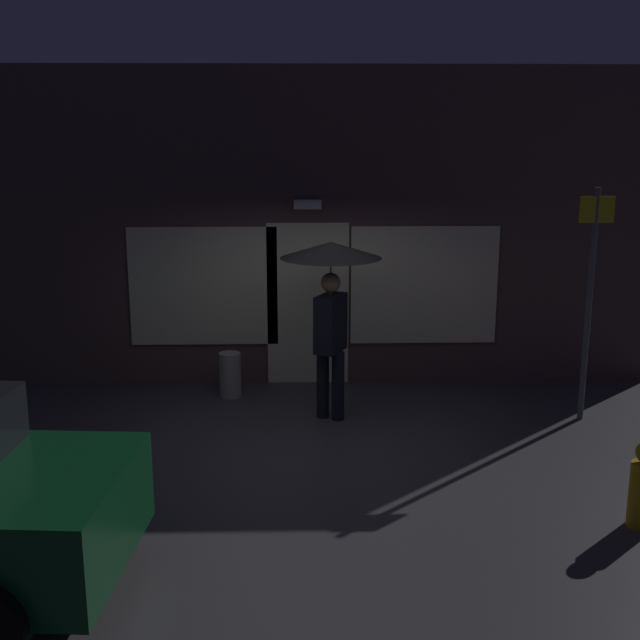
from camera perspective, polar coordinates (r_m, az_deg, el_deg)
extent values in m
plane|color=#423F44|center=(9.00, -0.67, -8.66)|extent=(18.00, 18.00, 0.00)
cube|color=brown|center=(10.77, -0.90, 6.59)|extent=(9.62, 0.30, 4.21)
cube|color=beige|center=(10.76, -0.87, 1.15)|extent=(1.10, 0.04, 2.20)
cube|color=beige|center=(10.79, -8.35, 2.40)|extent=(1.98, 0.04, 1.60)
cube|color=beige|center=(10.85, 7.46, 2.48)|extent=(1.98, 0.04, 1.60)
cube|color=white|center=(10.48, -0.89, 8.29)|extent=(0.36, 0.16, 0.12)
cylinder|color=black|center=(9.58, 0.20, -4.59)|extent=(0.15, 0.15, 0.84)
cylinder|color=black|center=(9.51, 1.30, -4.74)|extent=(0.15, 0.15, 0.84)
cube|color=black|center=(9.34, 0.76, -0.23)|extent=(0.42, 0.52, 0.68)
cube|color=silver|center=(9.40, 1.46, -0.15)|extent=(0.08, 0.13, 0.54)
cube|color=#B28C19|center=(9.41, 1.46, -0.26)|extent=(0.04, 0.06, 0.43)
sphere|color=tan|center=(9.24, 0.77, 2.69)|extent=(0.23, 0.23, 0.23)
cylinder|color=slate|center=(9.24, 0.77, 2.77)|extent=(0.02, 0.02, 0.93)
cone|color=black|center=(9.18, 0.78, 5.04)|extent=(1.18, 1.18, 0.19)
cylinder|color=black|center=(7.13, -17.32, -12.59)|extent=(0.65, 0.27, 0.64)
cylinder|color=#595B60|center=(9.79, 18.67, 0.90)|extent=(0.07, 0.07, 2.76)
cube|color=gold|center=(9.61, 19.21, 7.47)|extent=(0.40, 0.02, 0.30)
cylinder|color=#9E998E|center=(10.42, -6.45, -3.92)|extent=(0.28, 0.28, 0.59)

